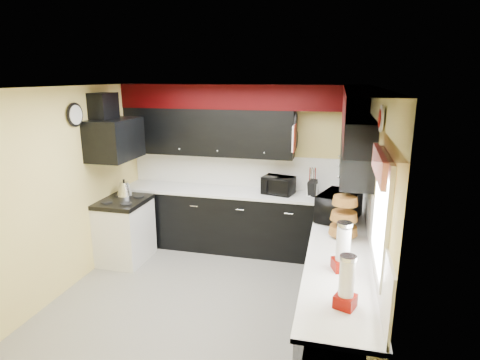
{
  "coord_description": "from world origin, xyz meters",
  "views": [
    {
      "loc": [
        1.41,
        -4.11,
        2.61
      ],
      "look_at": [
        0.18,
        0.89,
        1.28
      ],
      "focal_mm": 30.0,
      "sensor_mm": 36.0,
      "label": 1
    }
  ],
  "objects_px": {
    "toaster_oven": "(278,185)",
    "utensil_crock": "(312,189)",
    "kettle": "(124,189)",
    "knife_block": "(313,188)",
    "microwave": "(339,207)"
  },
  "relations": [
    {
      "from": "toaster_oven",
      "to": "kettle",
      "type": "distance_m",
      "value": 2.25
    },
    {
      "from": "kettle",
      "to": "toaster_oven",
      "type": "bearing_deg",
      "value": 14.42
    },
    {
      "from": "utensil_crock",
      "to": "knife_block",
      "type": "distance_m",
      "value": 0.05
    },
    {
      "from": "kettle",
      "to": "knife_block",
      "type": "bearing_deg",
      "value": 11.69
    },
    {
      "from": "utensil_crock",
      "to": "toaster_oven",
      "type": "bearing_deg",
      "value": -176.01
    },
    {
      "from": "toaster_oven",
      "to": "microwave",
      "type": "height_order",
      "value": "microwave"
    },
    {
      "from": "toaster_oven",
      "to": "microwave",
      "type": "relative_size",
      "value": 0.74
    },
    {
      "from": "knife_block",
      "to": "microwave",
      "type": "bearing_deg",
      "value": -51.83
    },
    {
      "from": "microwave",
      "to": "knife_block",
      "type": "xyz_separation_m",
      "value": [
        -0.37,
        0.91,
        -0.05
      ]
    },
    {
      "from": "utensil_crock",
      "to": "kettle",
      "type": "bearing_deg",
      "value": -167.43
    },
    {
      "from": "toaster_oven",
      "to": "utensil_crock",
      "type": "relative_size",
      "value": 2.44
    },
    {
      "from": "utensil_crock",
      "to": "microwave",
      "type": "bearing_deg",
      "value": -68.17
    },
    {
      "from": "toaster_oven",
      "to": "utensil_crock",
      "type": "xyz_separation_m",
      "value": [
        0.49,
        0.03,
        -0.04
      ]
    },
    {
      "from": "utensil_crock",
      "to": "kettle",
      "type": "xyz_separation_m",
      "value": [
        -2.66,
        -0.59,
        -0.01
      ]
    },
    {
      "from": "toaster_oven",
      "to": "knife_block",
      "type": "distance_m",
      "value": 0.5
    }
  ]
}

